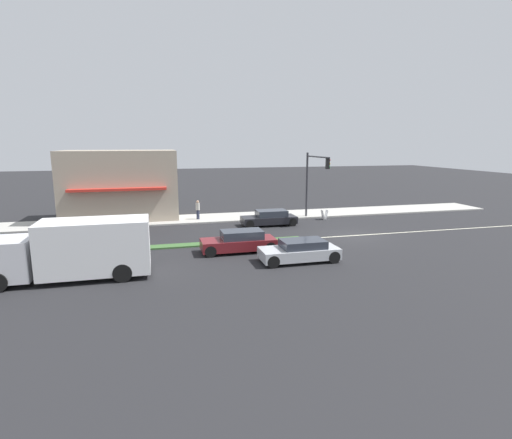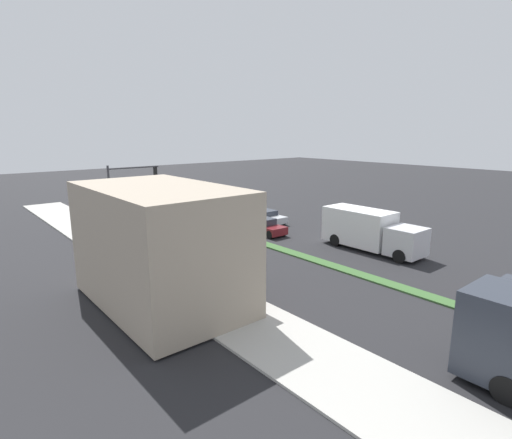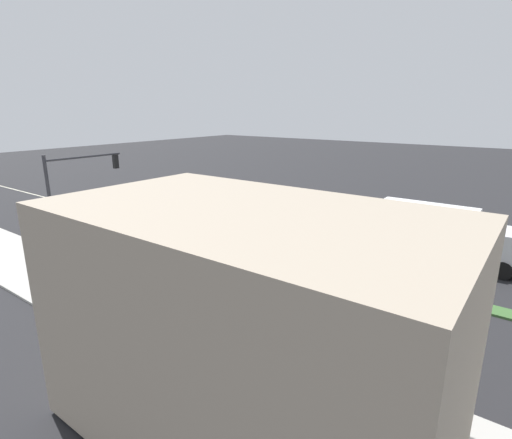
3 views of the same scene
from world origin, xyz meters
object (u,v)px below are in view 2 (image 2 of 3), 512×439
sedan_maroon (262,226)px  sedan_silver (265,216)px  pedestrian (151,248)px  sedan_dark (162,230)px  traffic_signal_main (126,186)px  delivery_truck (369,230)px  warning_aframe_sign (123,223)px

sedan_maroon → sedan_silver: (-2.80, -2.87, -0.04)m
pedestrian → sedan_dark: pedestrian is taller
traffic_signal_main → sedan_maroon: (-8.32, 8.19, -3.26)m
pedestrian → sedan_maroon: size_ratio=0.36×
sedan_maroon → sedan_dark: 8.25m
traffic_signal_main → delivery_truck: traffic_signal_main is taller
sedan_maroon → sedan_dark: size_ratio=1.03×
sedan_silver → sedan_dark: (10.00, -1.16, -0.01)m
warning_aframe_sign → sedan_silver: 12.91m
sedan_maroon → warning_aframe_sign: bearing=-48.1°
traffic_signal_main → sedan_silver: size_ratio=1.28×
traffic_signal_main → warning_aframe_sign: traffic_signal_main is taller
warning_aframe_sign → sedan_dark: size_ratio=0.19×
warning_aframe_sign → sedan_dark: sedan_dark is taller
traffic_signal_main → pedestrian: traffic_signal_main is taller
traffic_signal_main → warning_aframe_sign: bearing=-87.2°
delivery_truck → sedan_maroon: size_ratio=1.66×
traffic_signal_main → sedan_dark: (-1.12, 4.16, -3.30)m
delivery_truck → sedan_dark: size_ratio=1.72×
warning_aframe_sign → sedan_maroon: sedan_maroon is taller
sedan_maroon → sedan_silver: bearing=-134.3°
sedan_maroon → sedan_dark: bearing=-29.2°
sedan_silver → sedan_dark: 10.07m
delivery_truck → sedan_maroon: bearing=-72.1°
traffic_signal_main → pedestrian: bearing=76.0°
delivery_truck → sedan_silver: (0.00, -11.54, -0.86)m
pedestrian → sedan_maroon: bearing=-172.9°
traffic_signal_main → sedan_silver: (-11.12, 5.32, -3.30)m
traffic_signal_main → warning_aframe_sign: size_ratio=6.69×
delivery_truck → sedan_silver: 11.57m
pedestrian → delivery_truck: delivery_truck is taller
pedestrian → sedan_maroon: pedestrian is taller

